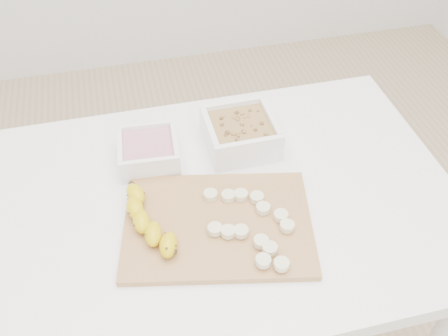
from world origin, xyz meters
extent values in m
cube|color=white|center=(0.00, 0.00, 0.73)|extent=(1.00, 0.70, 0.04)
cylinder|color=white|center=(-0.44, 0.29, 0.35)|extent=(0.05, 0.05, 0.71)
cylinder|color=white|center=(0.44, 0.29, 0.35)|extent=(0.05, 0.05, 0.71)
cube|color=white|center=(-0.15, 0.15, 0.78)|extent=(0.14, 0.14, 0.06)
cube|color=#C2778A|center=(-0.15, 0.15, 0.78)|extent=(0.12, 0.12, 0.04)
cube|color=white|center=(0.07, 0.16, 0.79)|extent=(0.16, 0.16, 0.07)
cube|color=olive|center=(0.07, 0.16, 0.79)|extent=(0.14, 0.14, 0.04)
cube|color=#A87742|center=(-0.04, -0.07, 0.76)|extent=(0.43, 0.34, 0.01)
cylinder|color=beige|center=(-0.04, 0.00, 0.77)|extent=(0.03, 0.03, 0.01)
cylinder|color=beige|center=(0.00, -0.02, 0.77)|extent=(0.03, 0.03, 0.01)
cylinder|color=beige|center=(0.02, -0.02, 0.77)|extent=(0.03, 0.03, 0.01)
cylinder|color=beige|center=(0.05, -0.04, 0.77)|extent=(0.03, 0.03, 0.01)
cylinder|color=beige|center=(0.06, -0.07, 0.77)|extent=(0.03, 0.03, 0.01)
cylinder|color=beige|center=(0.09, -0.09, 0.77)|extent=(0.03, 0.03, 0.01)
cylinder|color=beige|center=(0.09, -0.12, 0.77)|extent=(0.03, 0.03, 0.01)
cylinder|color=beige|center=(-0.05, -0.10, 0.77)|extent=(0.03, 0.03, 0.01)
cylinder|color=beige|center=(-0.03, -0.11, 0.78)|extent=(0.03, 0.03, 0.01)
cylinder|color=beige|center=(0.00, -0.12, 0.78)|extent=(0.03, 0.03, 0.01)
cylinder|color=beige|center=(0.03, -0.15, 0.78)|extent=(0.03, 0.03, 0.01)
cylinder|color=beige|center=(0.04, -0.17, 0.78)|extent=(0.03, 0.03, 0.01)
cylinder|color=beige|center=(0.05, -0.21, 0.78)|extent=(0.03, 0.03, 0.01)
cylinder|color=beige|center=(0.02, -0.19, 0.78)|extent=(0.03, 0.03, 0.01)
camera|label=1|loc=(-0.18, -0.70, 1.55)|focal=40.00mm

